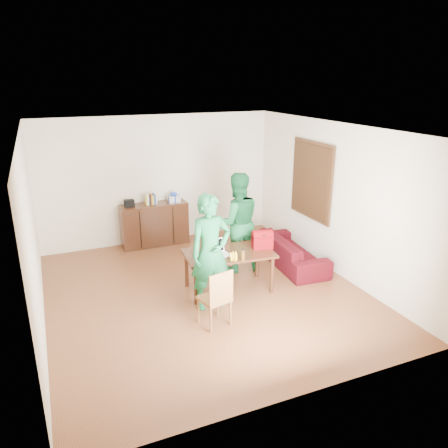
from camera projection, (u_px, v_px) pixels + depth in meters
name	position (u px, v px, depth m)	size (l,w,h in m)	color
room	(202.00, 216.00, 7.00)	(5.20, 5.70, 2.90)	#4D2713
table	(229.00, 257.00, 7.23)	(1.52, 0.95, 0.68)	black
chair	(215.00, 308.00, 6.30)	(0.47, 0.46, 0.88)	brown
person_near	(211.00, 252.00, 6.61)	(0.66, 0.43, 1.81)	#166335
person_far	(237.00, 222.00, 7.92)	(0.89, 0.70, 1.84)	#13582C
laptop	(219.00, 253.00, 7.04)	(0.36, 0.27, 0.24)	white
bananas	(234.00, 260.00, 6.83)	(0.17, 0.10, 0.06)	gold
bottle	(243.00, 255.00, 6.86)	(0.06, 0.06, 0.19)	#553613
red_bag	(262.00, 241.00, 7.34)	(0.34, 0.20, 0.25)	#710709
sofa	(291.00, 251.00, 8.35)	(1.84, 0.72, 0.54)	#3B070A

